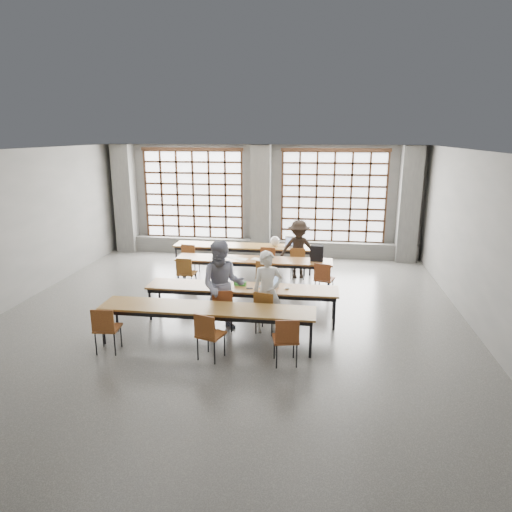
{
  "coord_description": "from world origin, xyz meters",
  "views": [
    {
      "loc": [
        1.86,
        -8.98,
        3.83
      ],
      "look_at": [
        0.52,
        0.4,
        1.28
      ],
      "focal_mm": 32.0,
      "sensor_mm": 36.0,
      "label": 1
    }
  ],
  "objects": [
    {
      "name": "paper_sheet_a",
      "position": [
        -0.39,
        2.17,
        0.73
      ],
      "size": [
        0.34,
        0.28,
        0.0
      ],
      "primitive_type": "cube",
      "rotation": [
        0.0,
        0.0,
        -0.28
      ],
      "color": "white",
      "rests_on": "desk_row_b"
    },
    {
      "name": "sill_ledge",
      "position": [
        0.0,
        5.3,
        0.25
      ],
      "size": [
        9.8,
        0.35,
        0.5
      ],
      "primitive_type": "cube",
      "color": "#52524F",
      "rests_on": "floor"
    },
    {
      "name": "wall_front",
      "position": [
        0.0,
        -5.5,
        1.75
      ],
      "size": [
        10.0,
        0.0,
        10.0
      ],
      "primitive_type": "plane",
      "rotation": [
        -1.57,
        0.0,
        0.0
      ],
      "color": "#595957",
      "rests_on": "floor"
    },
    {
      "name": "column_left",
      "position": [
        -4.5,
        5.22,
        1.75
      ],
      "size": [
        0.6,
        0.55,
        3.5
      ],
      "primitive_type": "cube",
      "color": "#52524F",
      "rests_on": "floor"
    },
    {
      "name": "chair_back_left",
      "position": [
        -1.7,
        2.91,
        0.54
      ],
      "size": [
        0.46,
        0.46,
        0.88
      ],
      "color": "brown",
      "rests_on": "floor"
    },
    {
      "name": "chair_back_mid",
      "position": [
        0.51,
        2.91,
        0.54
      ],
      "size": [
        0.44,
        0.44,
        0.88
      ],
      "color": "brown",
      "rests_on": "floor"
    },
    {
      "name": "window_left",
      "position": [
        -2.25,
        5.42,
        1.9
      ],
      "size": [
        3.32,
        0.12,
        3.0
      ],
      "color": "white",
      "rests_on": "wall_back"
    },
    {
      "name": "laptop_back",
      "position": [
        1.07,
        3.65,
        0.79
      ],
      "size": [
        0.39,
        0.34,
        0.26
      ],
      "color": "silver",
      "rests_on": "desk_row_a"
    },
    {
      "name": "student_back",
      "position": [
        1.31,
        3.04,
        0.79
      ],
      "size": [
        1.09,
        0.71,
        1.59
      ],
      "primitive_type": "imported",
      "rotation": [
        0.0,
        0.0,
        0.12
      ],
      "color": "black",
      "rests_on": "floor"
    },
    {
      "name": "chair_front_left",
      "position": [
        0.01,
        -0.7,
        0.54
      ],
      "size": [
        0.51,
        0.51,
        0.88
      ],
      "color": "brown",
      "rests_on": "floor"
    },
    {
      "name": "mouse",
      "position": [
        1.24,
        -0.09,
        0.75
      ],
      "size": [
        0.12,
        0.1,
        0.04
      ],
      "primitive_type": "ellipsoid",
      "rotation": [
        0.0,
        0.0,
        -0.43
      ],
      "color": "white",
      "rests_on": "desk_row_c"
    },
    {
      "name": "wall_right",
      "position": [
        5.0,
        0.0,
        1.75
      ],
      "size": [
        0.0,
        11.0,
        11.0
      ],
      "primitive_type": "plane",
      "rotation": [
        1.57,
        0.0,
        -1.57
      ],
      "color": "#595957",
      "rests_on": "floor"
    },
    {
      "name": "phone",
      "position": [
        0.47,
        -0.17,
        0.74
      ],
      "size": [
        0.14,
        0.08,
        0.01
      ],
      "primitive_type": "cube",
      "rotation": [
        0.0,
        0.0,
        0.2
      ],
      "color": "black",
      "rests_on": "desk_row_c"
    },
    {
      "name": "wall_left",
      "position": [
        -5.0,
        0.0,
        1.75
      ],
      "size": [
        0.0,
        11.0,
        11.0
      ],
      "primitive_type": "plane",
      "rotation": [
        1.57,
        0.0,
        1.57
      ],
      "color": "#595957",
      "rests_on": "floor"
    },
    {
      "name": "paper_sheet_c",
      "position": [
        0.31,
        2.12,
        0.73
      ],
      "size": [
        0.35,
        0.3,
        0.0
      ],
      "primitive_type": "cube",
      "rotation": [
        0.0,
        0.0,
        -0.35
      ],
      "color": "silver",
      "rests_on": "desk_row_b"
    },
    {
      "name": "plastic_bag",
      "position": [
        0.61,
        3.59,
        0.87
      ],
      "size": [
        0.26,
        0.21,
        0.29
      ],
      "primitive_type": "ellipsoid",
      "rotation": [
        0.0,
        0.0,
        -0.01
      ],
      "color": "white",
      "rests_on": "desk_row_a"
    },
    {
      "name": "red_pouch",
      "position": [
        -1.85,
        -1.87,
        0.5
      ],
      "size": [
        0.22,
        0.15,
        0.06
      ],
      "primitive_type": "cube",
      "rotation": [
        0.0,
        0.0,
        0.39
      ],
      "color": "maroon",
      "rests_on": "chair_near_left"
    },
    {
      "name": "ceiling",
      "position": [
        0.0,
        0.0,
        3.5
      ],
      "size": [
        11.0,
        11.0,
        0.0
      ],
      "primitive_type": "plane",
      "rotation": [
        3.14,
        0.0,
        0.0
      ],
      "color": "silver",
      "rests_on": "floor"
    },
    {
      "name": "column_right",
      "position": [
        4.5,
        5.22,
        1.75
      ],
      "size": [
        0.6,
        0.55,
        3.5
      ],
      "primitive_type": "cube",
      "color": "#52524F",
      "rests_on": "floor"
    },
    {
      "name": "desk_row_d",
      "position": [
        -0.15,
        -1.32,
        0.66
      ],
      "size": [
        4.0,
        0.7,
        0.73
      ],
      "color": "brown",
      "rests_on": "floor"
    },
    {
      "name": "desk_row_c",
      "position": [
        0.29,
        -0.07,
        0.66
      ],
      "size": [
        4.0,
        0.7,
        0.73
      ],
      "color": "brown",
      "rests_on": "floor"
    },
    {
      "name": "laptop_front",
      "position": [
        0.86,
        0.03,
        0.79
      ],
      "size": [
        0.44,
        0.41,
        0.26
      ],
      "color": "#ACACB1",
      "rests_on": "desk_row_c"
    },
    {
      "name": "paper_sheet_b",
      "position": [
        -0.09,
        2.07,
        0.73
      ],
      "size": [
        0.34,
        0.28,
        0.0
      ],
      "primitive_type": "cube",
      "rotation": [
        0.0,
        0.0,
        -0.28
      ],
      "color": "white",
      "rests_on": "desk_row_b"
    },
    {
      "name": "window_right",
      "position": [
        2.25,
        5.42,
        1.9
      ],
      "size": [
        3.32,
        0.12,
        3.0
      ],
      "color": "white",
      "rests_on": "wall_back"
    },
    {
      "name": "chair_near_left",
      "position": [
        -1.84,
        -1.94,
        0.54
      ],
      "size": [
        0.46,
        0.46,
        0.88
      ],
      "color": "maroon",
      "rests_on": "floor"
    },
    {
      "name": "floor",
      "position": [
        0.0,
        0.0,
        0.0
      ],
      "size": [
        11.0,
        11.0,
        0.0
      ],
      "primitive_type": "plane",
      "color": "#4B4B48",
      "rests_on": "ground"
    },
    {
      "name": "chair_mid_left",
      "position": [
        -1.39,
        1.5,
        0.54
      ],
      "size": [
        0.44,
        0.45,
        0.88
      ],
      "color": "brown",
      "rests_on": "floor"
    },
    {
      "name": "chair_front_right",
      "position": [
        0.87,
        -0.7,
        0.54
      ],
      "size": [
        0.52,
        0.52,
        0.88
      ],
      "color": "brown",
      "rests_on": "floor"
    },
    {
      "name": "column_mid",
      "position": [
        0.0,
        5.22,
        1.75
      ],
      "size": [
        0.6,
        0.55,
        3.5
      ],
      "primitive_type": "cube",
      "color": "#52524F",
      "rests_on": "floor"
    },
    {
      "name": "backpack",
      "position": [
        1.81,
        2.17,
        0.93
      ],
      "size": [
        0.33,
        0.22,
        0.4
      ],
      "primitive_type": "cube",
      "rotation": [
        0.0,
        0.0,
        -0.06
      ],
      "color": "black",
      "rests_on": "desk_row_b"
    },
    {
      "name": "chair_mid_centre",
      "position": [
        0.6,
        1.5,
        0.54
      ],
      "size": [
        0.5,
        0.5,
        0.88
      ],
      "color": "brown",
      "rests_on": "floor"
    },
    {
      "name": "desk_row_b",
      "position": [
        0.21,
        2.12,
        0.66
      ],
      "size": [
        4.0,
        0.7,
        0.73
      ],
      "color": "brown",
      "rests_on": "floor"
    },
    {
      "name": "chair_near_right",
      "position": [
        1.37,
        -1.94,
        0.54
      ],
      "size": [
        0.5,
        0.5,
        0.88
      ],
      "color": "maroon",
      "rests_on": "floor"
    },
    {
      "name": "chair_back_right",
      "position": [
        1.31,
        2.91,
        0.54
      ],
      "size": [
        0.44,
        0.45,
        0.88
      ],
      "color": "brown",
      "rests_on": "floor"
    },
    {
      "name": "chair_mid_right",
      "position": [
        1.99,
        1.5,
        0.54
      ],
      "size": [
        0.52,
        0.52,
        0.88
      ],
      "color": "brown",
      "rests_on": "floor"
    },
    {
      "name": "student_male",
      "position": [
        0.89,
        -0.57,
        0.82
      ],
      "size": [
        0.68,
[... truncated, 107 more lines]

